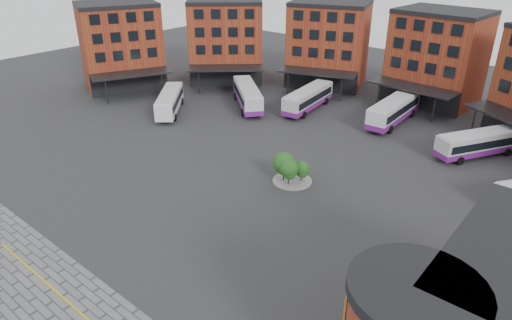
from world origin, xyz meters
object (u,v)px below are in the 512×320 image
Objects in this scene: bus_a at (170,100)px; bus_b at (248,95)px; bus_c at (308,98)px; bus_e at (479,143)px; tree_island at (289,168)px; bus_d at (394,110)px.

bus_b reaches higher than bus_a.
bus_c is 1.11× the size of bus_e.
bus_b reaches higher than bus_e.
bus_a is 12.20m from bus_b.
tree_island is 24.18m from bus_c.
bus_c is at bearing 2.69° from bus_a.
bus_b is (7.53, 9.60, -0.02)m from bus_a.
tree_island reaches higher than bus_a.
bus_a is 33.54m from bus_d.
bus_a is 0.94× the size of bus_e.
bus_e is (33.71, 4.51, -0.17)m from bus_b.
tree_island reaches higher than bus_e.
bus_e is at bearing 56.02° from tree_island.
bus_a is at bearing -149.36° from bus_d.
bus_a is 21.47m from bus_c.
bus_b is 9.58m from bus_c.
bus_a is (-27.42, 6.39, 0.04)m from tree_island.
bus_e is at bearing -42.65° from bus_b.
bus_e is at bearing -21.68° from bus_a.
bus_b is at bearing -141.85° from bus_e.
bus_b is 0.93× the size of bus_c.
tree_island is 28.16m from bus_a.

